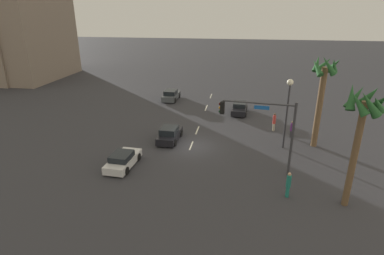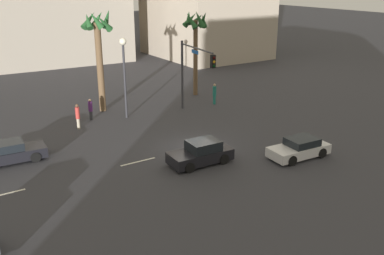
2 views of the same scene
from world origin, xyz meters
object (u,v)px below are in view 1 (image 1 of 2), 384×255
object	(u,v)px
car_1	(171,95)
pedestrian_2	(274,121)
streetlamp	(288,101)
palm_tree_1	(363,116)
traffic_signal	(266,124)
pedestrian_0	(292,129)
building_1	(8,34)
building_2	(13,33)
car_2	(170,134)
car_3	(123,160)
palm_tree_0	(323,84)
pedestrian_1	(288,184)
car_0	(239,108)

from	to	relation	value
car_1	pedestrian_2	world-z (taller)	pedestrian_2
streetlamp	palm_tree_1	xyz separation A→B (m)	(8.64, 3.01, 1.67)
traffic_signal	pedestrian_2	distance (m)	9.74
traffic_signal	pedestrian_0	xyz separation A→B (m)	(-7.58, 3.21, -3.10)
pedestrian_0	building_1	world-z (taller)	building_1
streetlamp	pedestrian_2	size ratio (longest dim) A/B	3.31
pedestrian_2	building_2	xyz separation A→B (m)	(-20.43, -44.33, 6.83)
building_2	car_2	bearing A→B (deg)	53.98
car_2	traffic_signal	xyz separation A→B (m)	(4.87, 8.55, 3.35)
car_1	palm_tree_1	bearing A→B (deg)	36.51
car_1	car_3	size ratio (longest dim) A/B	1.02
streetlamp	building_1	world-z (taller)	building_1
palm_tree_1	building_1	distance (m)	61.75
traffic_signal	streetlamp	distance (m)	5.44
car_3	traffic_signal	world-z (taller)	traffic_signal
traffic_signal	building_2	world-z (taller)	building_2
building_1	traffic_signal	bearing A→B (deg)	55.57
building_2	palm_tree_0	bearing A→B (deg)	63.43
palm_tree_1	car_2	bearing A→B (deg)	-121.90
car_2	pedestrian_2	world-z (taller)	pedestrian_2
pedestrian_1	pedestrian_2	size ratio (longest dim) A/B	0.96
car_3	car_2	bearing A→B (deg)	156.34
car_2	traffic_signal	world-z (taller)	traffic_signal
pedestrian_0	palm_tree_1	distance (m)	12.56
pedestrian_1	building_1	size ratio (longest dim) A/B	0.09
car_3	building_2	xyz separation A→B (m)	(-30.49, -31.62, 7.30)
traffic_signal	pedestrian_1	size ratio (longest dim) A/B	3.11
car_3	pedestrian_1	distance (m)	12.86
pedestrian_0	palm_tree_1	xyz separation A→B (m)	(11.25, 1.96, 5.23)
car_1	pedestrian_1	distance (m)	25.89
palm_tree_1	car_3	bearing A→B (deg)	-99.60
streetlamp	building_1	distance (m)	54.67
car_3	pedestrian_0	world-z (taller)	pedestrian_0
car_0	streetlamp	world-z (taller)	streetlamp
pedestrian_2	building_1	distance (m)	52.59
car_1	traffic_signal	distance (m)	22.52
car_2	building_1	world-z (taller)	building_1
car_1	building_1	distance (m)	36.79
car_1	streetlamp	xyz separation A→B (m)	(14.02, 13.77, 3.81)
pedestrian_1	palm_tree_0	distance (m)	10.93
pedestrian_0	car_3	bearing A→B (deg)	-59.26
pedestrian_1	pedestrian_2	world-z (taller)	pedestrian_2
palm_tree_1	building_2	world-z (taller)	building_2
streetlamp	pedestrian_1	world-z (taller)	streetlamp
car_3	palm_tree_1	distance (m)	17.40
pedestrian_0	palm_tree_0	distance (m)	5.58
traffic_signal	pedestrian_2	world-z (taller)	traffic_signal
palm_tree_0	building_2	size ratio (longest dim) A/B	0.53
traffic_signal	pedestrian_0	bearing A→B (deg)	157.07
pedestrian_1	building_1	distance (m)	58.95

